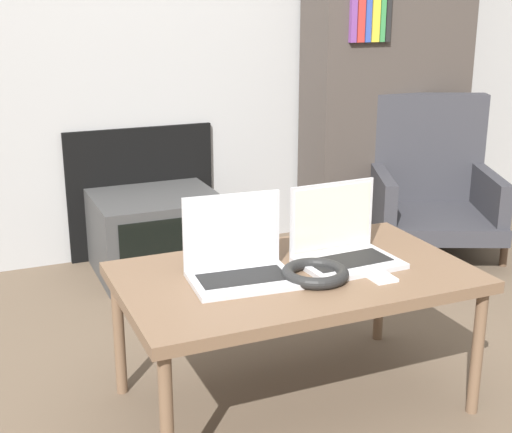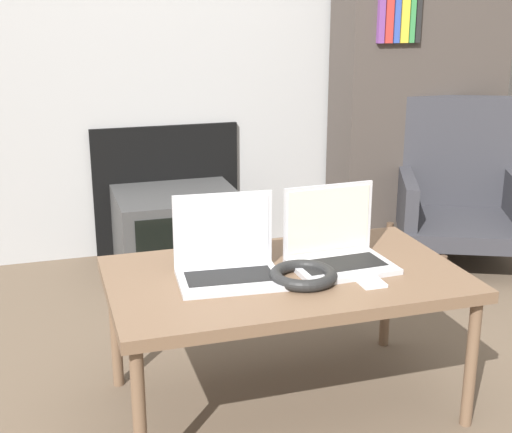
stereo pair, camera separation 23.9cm
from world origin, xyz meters
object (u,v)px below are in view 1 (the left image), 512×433
(laptop_left, at_px, (238,260))
(armchair, at_px, (430,183))
(headphones, at_px, (315,273))
(laptop_right, at_px, (342,244))
(phone, at_px, (376,274))
(tv, at_px, (157,234))

(laptop_left, height_order, armchair, armchair)
(headphones, bearing_deg, laptop_right, 34.44)
(headphones, xyz_separation_m, phone, (0.18, -0.05, -0.01))
(laptop_right, height_order, headphones, laptop_right)
(laptop_right, height_order, armchair, armchair)
(headphones, relative_size, armchair, 0.25)
(laptop_right, distance_m, headphones, 0.18)
(headphones, xyz_separation_m, armchair, (1.24, 1.12, -0.12))
(tv, bearing_deg, laptop_left, -94.06)
(laptop_right, bearing_deg, laptop_left, 176.97)
(phone, xyz_separation_m, tv, (-0.29, 1.40, -0.27))
(tv, bearing_deg, laptop_right, -78.33)
(laptop_left, distance_m, tv, 1.30)
(laptop_left, xyz_separation_m, armchair, (1.44, 1.02, -0.15))
(laptop_left, height_order, laptop_right, same)
(laptop_left, xyz_separation_m, tv, (0.09, 1.26, -0.32))
(phone, relative_size, tv, 0.26)
(phone, relative_size, armchair, 0.18)
(tv, distance_m, armchair, 1.38)
(tv, xyz_separation_m, armchair, (1.35, -0.24, 0.16))
(laptop_right, bearing_deg, phone, -80.19)
(laptop_right, height_order, phone, laptop_right)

